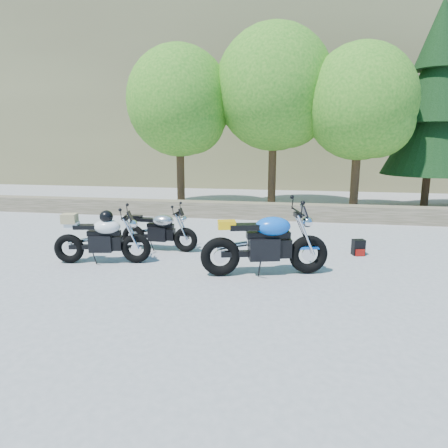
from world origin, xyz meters
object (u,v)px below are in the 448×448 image
(silver_bike, at_px, (159,231))
(blue_bike, at_px, (266,244))
(white_bike, at_px, (101,237))
(backpack, at_px, (358,248))

(silver_bike, xyz_separation_m, blue_bike, (2.47, -1.25, 0.14))
(silver_bike, height_order, white_bike, white_bike)
(silver_bike, bearing_deg, blue_bike, -24.11)
(white_bike, xyz_separation_m, backpack, (5.20, 1.48, -0.37))
(white_bike, bearing_deg, silver_bike, 42.69)
(white_bike, xyz_separation_m, blue_bike, (3.31, -0.14, 0.05))
(white_bike, height_order, backpack, white_bike)
(blue_bike, height_order, backpack, blue_bike)
(backpack, bearing_deg, blue_bike, -155.32)
(silver_bike, xyz_separation_m, white_bike, (-0.83, -1.11, 0.09))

